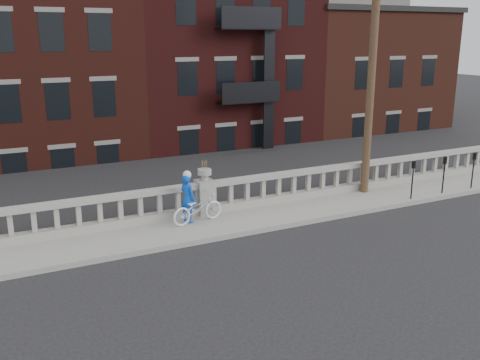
% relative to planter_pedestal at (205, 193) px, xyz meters
% --- Properties ---
extents(ground, '(120.00, 120.00, 0.00)m').
position_rel_planter_pedestal_xyz_m(ground, '(0.00, -3.95, -0.83)').
color(ground, black).
rests_on(ground, ground).
extents(sidewalk, '(32.00, 2.20, 0.15)m').
position_rel_planter_pedestal_xyz_m(sidewalk, '(0.00, -0.95, -0.76)').
color(sidewalk, gray).
rests_on(sidewalk, ground).
extents(balustrade, '(28.00, 0.34, 1.03)m').
position_rel_planter_pedestal_xyz_m(balustrade, '(0.00, 0.00, -0.19)').
color(balustrade, gray).
rests_on(balustrade, sidewalk).
extents(planter_pedestal, '(0.55, 0.55, 1.76)m').
position_rel_planter_pedestal_xyz_m(planter_pedestal, '(0.00, 0.00, 0.00)').
color(planter_pedestal, gray).
rests_on(planter_pedestal, sidewalk).
extents(lower_level, '(80.00, 44.00, 20.80)m').
position_rel_planter_pedestal_xyz_m(lower_level, '(0.56, 19.09, 1.80)').
color(lower_level, '#605E59').
rests_on(lower_level, ground).
extents(utility_pole, '(1.60, 0.28, 10.00)m').
position_rel_planter_pedestal_xyz_m(utility_pole, '(6.20, -0.35, 4.41)').
color(utility_pole, '#422D1E').
rests_on(utility_pole, sidewalk).
extents(parking_meter_a, '(0.10, 0.09, 1.36)m').
position_rel_planter_pedestal_xyz_m(parking_meter_a, '(7.09, -1.80, 0.17)').
color(parking_meter_a, black).
rests_on(parking_meter_a, sidewalk).
extents(parking_meter_b, '(0.10, 0.09, 1.36)m').
position_rel_planter_pedestal_xyz_m(parking_meter_b, '(8.59, -1.80, 0.17)').
color(parking_meter_b, black).
rests_on(parking_meter_b, sidewalk).
extents(parking_meter_c, '(0.10, 0.09, 1.36)m').
position_rel_planter_pedestal_xyz_m(parking_meter_c, '(10.09, -1.80, 0.17)').
color(parking_meter_c, black).
rests_on(parking_meter_c, sidewalk).
extents(bicycle, '(1.80, 0.90, 0.90)m').
position_rel_planter_pedestal_xyz_m(bicycle, '(-0.54, -0.68, -0.23)').
color(bicycle, silver).
rests_on(bicycle, sidewalk).
extents(cyclist, '(0.55, 0.65, 1.52)m').
position_rel_planter_pedestal_xyz_m(cyclist, '(-0.79, -0.52, 0.08)').
color(cyclist, blue).
rests_on(cyclist, sidewalk).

